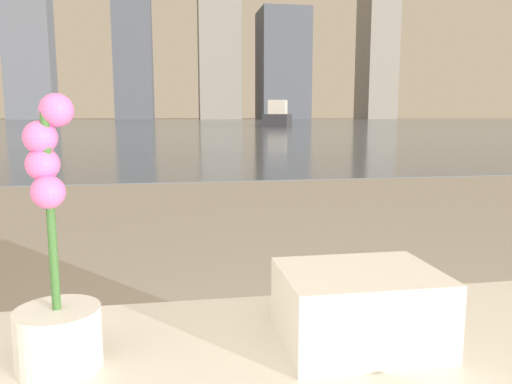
# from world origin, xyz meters

# --- Properties ---
(potted_orchid) EXTENTS (0.12, 0.12, 0.39)m
(potted_orchid) POSITION_xyz_m (-0.45, 0.79, 0.68)
(potted_orchid) COLOR silver
(potted_orchid) RESTS_ON bathtub
(towel_stack) EXTENTS (0.24, 0.19, 0.12)m
(towel_stack) POSITION_xyz_m (-0.00, 0.79, 0.63)
(towel_stack) COLOR silver
(towel_stack) RESTS_ON bathtub
(harbor_water) EXTENTS (180.00, 110.00, 0.01)m
(harbor_water) POSITION_xyz_m (0.00, 62.00, 0.01)
(harbor_water) COLOR slate
(harbor_water) RESTS_ON ground_plane
(harbor_boat_0) EXTENTS (3.62, 6.06, 2.15)m
(harbor_boat_0) POSITION_xyz_m (8.53, 41.20, 0.77)
(harbor_boat_0) COLOR #2D2D33
(harbor_boat_0) RESTS_ON harbor_water
(skyline_tower_2) EXTENTS (8.15, 11.04, 48.68)m
(skyline_tower_2) POSITION_xyz_m (-8.10, 118.00, 24.34)
(skyline_tower_2) COLOR #4C515B
(skyline_tower_2) RESTS_ON ground_plane
(skyline_tower_3) EXTENTS (9.59, 6.05, 47.15)m
(skyline_tower_3) POSITION_xyz_m (11.17, 118.00, 23.57)
(skyline_tower_3) COLOR gray
(skyline_tower_3) RESTS_ON ground_plane
(skyline_tower_4) EXTENTS (11.17, 11.86, 25.11)m
(skyline_tower_4) POSITION_xyz_m (26.10, 118.00, 12.56)
(skyline_tower_4) COLOR #4C515B
(skyline_tower_4) RESTS_ON ground_plane
(skyline_tower_5) EXTENTS (7.41, 9.67, 45.36)m
(skyline_tower_5) POSITION_xyz_m (49.53, 118.00, 22.68)
(skyline_tower_5) COLOR gray
(skyline_tower_5) RESTS_ON ground_plane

